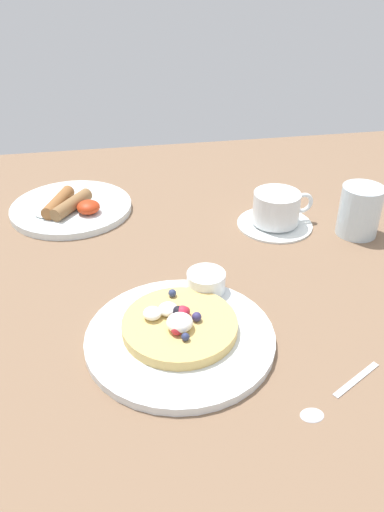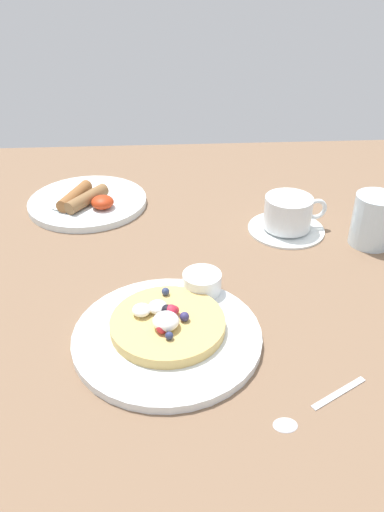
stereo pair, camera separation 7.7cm
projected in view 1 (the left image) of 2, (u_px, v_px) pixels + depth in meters
ground_plane at (160, 278)px, 0.84m from camera, size 2.09×1.18×0.03m
pancake_plate at (180, 338)px, 0.69m from camera, size 0.26×0.26×0.01m
pancake_with_berries at (179, 324)px, 0.68m from camera, size 0.16×0.16×0.04m
syrup_ramekin at (206, 281)px, 0.76m from camera, size 0.06×0.06×0.03m
breakfast_plate at (71, 208)px, 1.01m from camera, size 0.24×0.24×0.01m
fried_breakfast at (68, 205)px, 0.98m from camera, size 0.13×0.12×0.03m
coffee_saucer at (275, 223)px, 0.96m from camera, size 0.14×0.14×0.01m
coffee_cup at (277, 207)px, 0.95m from camera, size 0.12×0.09×0.06m
teaspoon at (329, 401)px, 0.60m from camera, size 0.13×0.08×0.01m
water_glass at (360, 211)px, 0.92m from camera, size 0.07×0.07×0.09m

